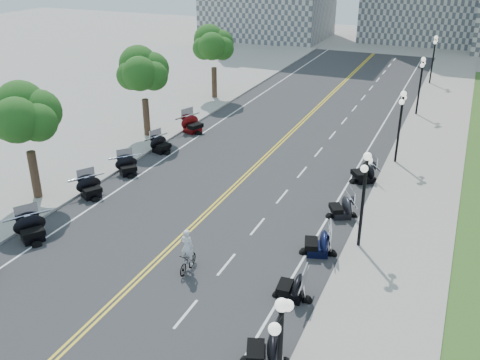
% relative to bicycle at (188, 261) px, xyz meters
% --- Properties ---
extents(ground, '(160.00, 160.00, 0.00)m').
position_rel_bicycle_xyz_m(ground, '(-1.77, 1.14, -0.49)').
color(ground, gray).
extents(road, '(16.00, 90.00, 0.01)m').
position_rel_bicycle_xyz_m(road, '(-1.77, 11.14, -0.48)').
color(road, '#333335').
rests_on(road, ground).
extents(centerline_yellow_a, '(0.12, 90.00, 0.00)m').
position_rel_bicycle_xyz_m(centerline_yellow_a, '(-1.89, 11.14, -0.48)').
color(centerline_yellow_a, yellow).
rests_on(centerline_yellow_a, road).
extents(centerline_yellow_b, '(0.12, 90.00, 0.00)m').
position_rel_bicycle_xyz_m(centerline_yellow_b, '(-1.65, 11.14, -0.48)').
color(centerline_yellow_b, yellow).
rests_on(centerline_yellow_b, road).
extents(edge_line_north, '(0.12, 90.00, 0.00)m').
position_rel_bicycle_xyz_m(edge_line_north, '(4.63, 11.14, -0.48)').
color(edge_line_north, white).
rests_on(edge_line_north, road).
extents(edge_line_south, '(0.12, 90.00, 0.00)m').
position_rel_bicycle_xyz_m(edge_line_south, '(-8.17, 11.14, -0.48)').
color(edge_line_south, white).
rests_on(edge_line_south, road).
extents(lane_dash_5, '(0.12, 2.00, 0.00)m').
position_rel_bicycle_xyz_m(lane_dash_5, '(1.43, -2.86, -0.48)').
color(lane_dash_5, white).
rests_on(lane_dash_5, road).
extents(lane_dash_6, '(0.12, 2.00, 0.00)m').
position_rel_bicycle_xyz_m(lane_dash_6, '(1.43, 1.14, -0.48)').
color(lane_dash_6, white).
rests_on(lane_dash_6, road).
extents(lane_dash_7, '(0.12, 2.00, 0.00)m').
position_rel_bicycle_xyz_m(lane_dash_7, '(1.43, 5.14, -0.48)').
color(lane_dash_7, white).
rests_on(lane_dash_7, road).
extents(lane_dash_8, '(0.12, 2.00, 0.00)m').
position_rel_bicycle_xyz_m(lane_dash_8, '(1.43, 9.14, -0.48)').
color(lane_dash_8, white).
rests_on(lane_dash_8, road).
extents(lane_dash_9, '(0.12, 2.00, 0.00)m').
position_rel_bicycle_xyz_m(lane_dash_9, '(1.43, 13.14, -0.48)').
color(lane_dash_9, white).
rests_on(lane_dash_9, road).
extents(lane_dash_10, '(0.12, 2.00, 0.00)m').
position_rel_bicycle_xyz_m(lane_dash_10, '(1.43, 17.14, -0.48)').
color(lane_dash_10, white).
rests_on(lane_dash_10, road).
extents(lane_dash_11, '(0.12, 2.00, 0.00)m').
position_rel_bicycle_xyz_m(lane_dash_11, '(1.43, 21.14, -0.48)').
color(lane_dash_11, white).
rests_on(lane_dash_11, road).
extents(lane_dash_12, '(0.12, 2.00, 0.00)m').
position_rel_bicycle_xyz_m(lane_dash_12, '(1.43, 25.14, -0.48)').
color(lane_dash_12, white).
rests_on(lane_dash_12, road).
extents(lane_dash_13, '(0.12, 2.00, 0.00)m').
position_rel_bicycle_xyz_m(lane_dash_13, '(1.43, 29.14, -0.48)').
color(lane_dash_13, white).
rests_on(lane_dash_13, road).
extents(lane_dash_14, '(0.12, 2.00, 0.00)m').
position_rel_bicycle_xyz_m(lane_dash_14, '(1.43, 33.14, -0.48)').
color(lane_dash_14, white).
rests_on(lane_dash_14, road).
extents(lane_dash_15, '(0.12, 2.00, 0.00)m').
position_rel_bicycle_xyz_m(lane_dash_15, '(1.43, 37.14, -0.48)').
color(lane_dash_15, white).
rests_on(lane_dash_15, road).
extents(lane_dash_16, '(0.12, 2.00, 0.00)m').
position_rel_bicycle_xyz_m(lane_dash_16, '(1.43, 41.14, -0.48)').
color(lane_dash_16, white).
rests_on(lane_dash_16, road).
extents(lane_dash_17, '(0.12, 2.00, 0.00)m').
position_rel_bicycle_xyz_m(lane_dash_17, '(1.43, 45.14, -0.48)').
color(lane_dash_17, white).
rests_on(lane_dash_17, road).
extents(lane_dash_18, '(0.12, 2.00, 0.00)m').
position_rel_bicycle_xyz_m(lane_dash_18, '(1.43, 49.14, -0.48)').
color(lane_dash_18, white).
rests_on(lane_dash_18, road).
extents(lane_dash_19, '(0.12, 2.00, 0.00)m').
position_rel_bicycle_xyz_m(lane_dash_19, '(1.43, 53.14, -0.48)').
color(lane_dash_19, white).
rests_on(lane_dash_19, road).
extents(sidewalk_north, '(5.00, 90.00, 0.15)m').
position_rel_bicycle_xyz_m(sidewalk_north, '(8.73, 11.14, -0.41)').
color(sidewalk_north, '#9E9991').
rests_on(sidewalk_north, ground).
extents(sidewalk_south, '(5.00, 90.00, 0.15)m').
position_rel_bicycle_xyz_m(sidewalk_south, '(-12.27, 11.14, -0.41)').
color(sidewalk_south, '#9E9991').
rests_on(sidewalk_south, ground).
extents(street_lamp_2, '(0.50, 1.20, 4.90)m').
position_rel_bicycle_xyz_m(street_lamp_2, '(6.83, 5.14, 2.11)').
color(street_lamp_2, black).
rests_on(street_lamp_2, sidewalk_north).
extents(street_lamp_3, '(0.50, 1.20, 4.90)m').
position_rel_bicycle_xyz_m(street_lamp_3, '(6.83, 17.14, 2.11)').
color(street_lamp_3, black).
rests_on(street_lamp_3, sidewalk_north).
extents(street_lamp_4, '(0.50, 1.20, 4.90)m').
position_rel_bicycle_xyz_m(street_lamp_4, '(6.83, 29.14, 2.11)').
color(street_lamp_4, black).
rests_on(street_lamp_4, sidewalk_north).
extents(street_lamp_5, '(0.50, 1.20, 4.90)m').
position_rel_bicycle_xyz_m(street_lamp_5, '(6.83, 41.14, 2.11)').
color(street_lamp_5, black).
rests_on(street_lamp_5, sidewalk_north).
extents(tree_2, '(4.80, 4.80, 9.20)m').
position_rel_bicycle_xyz_m(tree_2, '(-11.77, 3.14, 4.26)').
color(tree_2, '#235619').
rests_on(tree_2, sidewalk_south).
extents(tree_3, '(4.80, 4.80, 9.20)m').
position_rel_bicycle_xyz_m(tree_3, '(-11.77, 15.14, 4.26)').
color(tree_3, '#235619').
rests_on(tree_3, sidewalk_south).
extents(tree_4, '(4.80, 4.80, 9.20)m').
position_rel_bicycle_xyz_m(tree_4, '(-11.77, 27.14, 4.26)').
color(tree_4, '#235619').
rests_on(tree_4, sidewalk_south).
extents(motorcycle_n_4, '(2.57, 2.57, 1.41)m').
position_rel_bicycle_xyz_m(motorcycle_n_4, '(5.39, -4.21, 0.22)').
color(motorcycle_n_4, black).
rests_on(motorcycle_n_4, road).
extents(motorcycle_n_5, '(2.00, 2.00, 1.29)m').
position_rel_bicycle_xyz_m(motorcycle_n_5, '(5.06, -0.10, 0.16)').
color(motorcycle_n_5, black).
rests_on(motorcycle_n_5, road).
extents(motorcycle_n_6, '(2.45, 2.45, 1.38)m').
position_rel_bicycle_xyz_m(motorcycle_n_6, '(5.11, 3.78, 0.20)').
color(motorcycle_n_6, black).
rests_on(motorcycle_n_6, road).
extents(motorcycle_n_7, '(2.55, 2.55, 1.31)m').
position_rel_bicycle_xyz_m(motorcycle_n_7, '(5.25, 8.03, 0.17)').
color(motorcycle_n_7, black).
rests_on(motorcycle_n_7, road).
extents(motorcycle_n_8, '(2.83, 2.83, 1.41)m').
position_rel_bicycle_xyz_m(motorcycle_n_8, '(5.41, 13.25, 0.22)').
color(motorcycle_n_8, black).
rests_on(motorcycle_n_8, road).
extents(motorcycle_s_5, '(2.84, 2.84, 1.44)m').
position_rel_bicycle_xyz_m(motorcycle_s_5, '(-8.62, -0.71, 0.23)').
color(motorcycle_s_5, black).
rests_on(motorcycle_s_5, road).
extents(motorcycle_s_6, '(2.64, 2.64, 1.35)m').
position_rel_bicycle_xyz_m(motorcycle_s_6, '(-9.04, 4.60, 0.19)').
color(motorcycle_s_6, black).
rests_on(motorcycle_s_6, road).
extents(motorcycle_s_7, '(2.62, 2.62, 1.30)m').
position_rel_bicycle_xyz_m(motorcycle_s_7, '(-8.96, 8.32, 0.16)').
color(motorcycle_s_7, black).
rests_on(motorcycle_s_7, road).
extents(motorcycle_s_8, '(2.36, 2.36, 1.32)m').
position_rel_bicycle_xyz_m(motorcycle_s_8, '(-9.03, 12.63, 0.17)').
color(motorcycle_s_8, black).
rests_on(motorcycle_s_8, road).
extents(motorcycle_s_9, '(2.82, 2.82, 1.52)m').
position_rel_bicycle_xyz_m(motorcycle_s_9, '(-9.01, 17.43, 0.27)').
color(motorcycle_s_9, '#590A0C').
rests_on(motorcycle_s_9, road).
extents(bicycle, '(0.52, 1.64, 0.97)m').
position_rel_bicycle_xyz_m(bicycle, '(0.00, 0.00, 0.00)').
color(bicycle, '#A51414').
rests_on(bicycle, road).
extents(cyclist_rider, '(0.66, 0.43, 1.81)m').
position_rel_bicycle_xyz_m(cyclist_rider, '(0.00, 0.00, 1.39)').
color(cyclist_rider, silver).
rests_on(cyclist_rider, bicycle).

